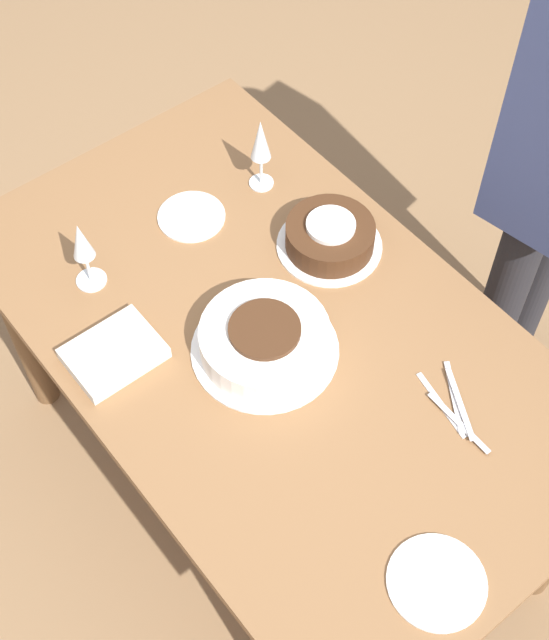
# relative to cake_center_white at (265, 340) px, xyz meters

# --- Properties ---
(ground_plane) EXTENTS (12.00, 12.00, 0.00)m
(ground_plane) POSITION_rel_cake_center_white_xyz_m (0.02, -0.04, -0.78)
(ground_plane) COLOR #8E6B47
(dining_table) EXTENTS (1.46, 0.86, 0.75)m
(dining_table) POSITION_rel_cake_center_white_xyz_m (0.02, -0.04, -0.15)
(dining_table) COLOR brown
(dining_table) RESTS_ON ground_plane
(cake_center_white) EXTENTS (0.32, 0.32, 0.08)m
(cake_center_white) POSITION_rel_cake_center_white_xyz_m (0.00, 0.00, 0.00)
(cake_center_white) COLOR white
(cake_center_white) RESTS_ON dining_table
(cake_front_chocolate) EXTENTS (0.24, 0.24, 0.08)m
(cake_front_chocolate) POSITION_rel_cake_center_white_xyz_m (0.13, -0.30, -0.00)
(cake_front_chocolate) COLOR white
(cake_front_chocolate) RESTS_ON dining_table
(wine_glass_near) EXTENTS (0.06, 0.06, 0.20)m
(wine_glass_near) POSITION_rel_cake_center_white_xyz_m (0.39, -0.30, 0.10)
(wine_glass_near) COLOR silver
(wine_glass_near) RESTS_ON dining_table
(wine_glass_far) EXTENTS (0.07, 0.07, 0.19)m
(wine_glass_far) POSITION_rel_cake_center_white_xyz_m (0.39, 0.19, 0.09)
(wine_glass_far) COLOR silver
(wine_glass_far) RESTS_ON dining_table
(dessert_plate_left) EXTENTS (0.18, 0.18, 0.01)m
(dessert_plate_left) POSITION_rel_cake_center_white_xyz_m (-0.59, 0.07, -0.03)
(dessert_plate_left) COLOR white
(dessert_plate_left) RESTS_ON dining_table
(dessert_plate_right) EXTENTS (0.16, 0.16, 0.01)m
(dessert_plate_right) POSITION_rel_cake_center_white_xyz_m (0.41, -0.10, -0.03)
(dessert_plate_right) COLOR white
(dessert_plate_right) RESTS_ON dining_table
(fork_pile) EXTENTS (0.22, 0.11, 0.01)m
(fork_pile) POSITION_rel_cake_center_white_xyz_m (-0.35, -0.21, -0.03)
(fork_pile) COLOR silver
(fork_pile) RESTS_ON dining_table
(napkin_stack) EXTENTS (0.15, 0.19, 0.03)m
(napkin_stack) POSITION_rel_cake_center_white_xyz_m (0.18, 0.26, -0.02)
(napkin_stack) COLOR silver
(napkin_stack) RESTS_ON dining_table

